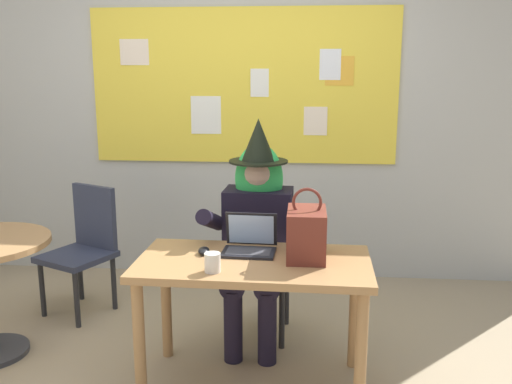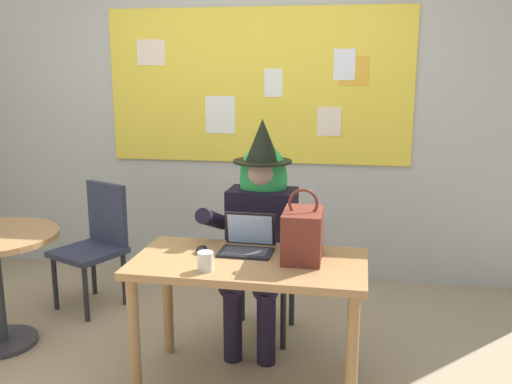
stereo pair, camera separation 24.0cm
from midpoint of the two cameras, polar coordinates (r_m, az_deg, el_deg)
ground_plane at (r=3.29m, az=-6.78°, el=-18.58°), size 24.00×24.00×0.00m
wall_back_bulletin at (r=4.53m, az=-2.76°, el=8.68°), size 5.20×1.91×2.75m
desk_main at (r=2.98m, az=-2.58°, el=-8.85°), size 1.23×0.65×0.71m
chair_at_desk at (r=3.65m, az=-1.52°, el=-6.66°), size 0.44×0.44×0.89m
person_costumed at (r=3.46m, az=-1.88°, el=-2.95°), size 0.61×0.65×1.39m
laptop at (r=3.07m, az=-2.90°, el=-5.24°), size 0.29×0.24×0.20m
computer_mouse at (r=3.06m, az=-7.58°, el=-5.95°), size 0.07×0.11×0.03m
handbag at (r=2.94m, az=2.81°, el=-4.22°), size 0.20×0.30×0.38m
coffee_mug at (r=2.79m, az=-6.92°, el=-7.14°), size 0.08×0.08×0.09m
chair_spare_by_window at (r=4.17m, az=-18.59°, el=-4.94°), size 0.56×0.56×0.88m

